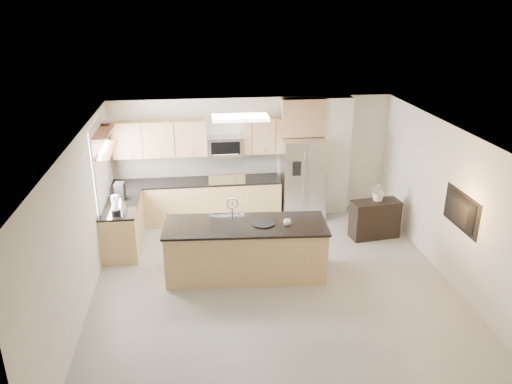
{
  "coord_description": "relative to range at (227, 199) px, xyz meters",
  "views": [
    {
      "loc": [
        -1.2,
        -7.1,
        4.57
      ],
      "look_at": [
        -0.16,
        1.3,
        1.24
      ],
      "focal_mm": 35.0,
      "sensor_mm": 36.0,
      "label": 1
    }
  ],
  "objects": [
    {
      "name": "credenza",
      "position": [
        2.91,
        -1.23,
        -0.09
      ],
      "size": [
        1.01,
        0.52,
        0.77
      ],
      "primitive_type": "cube",
      "rotation": [
        0.0,
        0.0,
        0.12
      ],
      "color": "black",
      "rests_on": "floor"
    },
    {
      "name": "shelf_upper",
      "position": [
        -2.25,
        -0.97,
        1.85
      ],
      "size": [
        0.3,
        1.2,
        0.04
      ],
      "primitive_type": "cube",
      "color": "#97583C",
      "rests_on": "wall_left"
    },
    {
      "name": "left_counter",
      "position": [
        -2.07,
        -1.07,
        -0.01
      ],
      "size": [
        0.66,
        1.5,
        0.92
      ],
      "color": "#D6B276",
      "rests_on": "floor"
    },
    {
      "name": "bowl",
      "position": [
        -2.25,
        -0.61,
        1.91
      ],
      "size": [
        0.39,
        0.39,
        0.08
      ],
      "primitive_type": "imported",
      "rotation": [
        0.0,
        0.0,
        0.19
      ],
      "color": "silver",
      "rests_on": "shelf_upper"
    },
    {
      "name": "shelf_lower",
      "position": [
        -2.25,
        -0.97,
        1.48
      ],
      "size": [
        0.3,
        1.2,
        0.04
      ],
      "primitive_type": "cube",
      "color": "#97583C",
      "rests_on": "wall_left"
    },
    {
      "name": "coffee_maker",
      "position": [
        -2.09,
        -0.86,
        0.6
      ],
      "size": [
        0.19,
        0.22,
        0.33
      ],
      "color": "black",
      "rests_on": "left_counter"
    },
    {
      "name": "platter",
      "position": [
        0.47,
        -2.38,
        0.5
      ],
      "size": [
        0.51,
        0.51,
        0.02
      ],
      "primitive_type": "cylinder",
      "rotation": [
        0.0,
        0.0,
        -0.29
      ],
      "color": "black",
      "rests_on": "island"
    },
    {
      "name": "wall_back",
      "position": [
        0.6,
        0.33,
        0.83
      ],
      "size": [
        6.0,
        0.02,
        2.6
      ],
      "primitive_type": "cube",
      "color": "beige",
      "rests_on": "floor"
    },
    {
      "name": "flower_vase",
      "position": [
        2.96,
        -1.18,
        0.6
      ],
      "size": [
        0.65,
        0.6,
        0.6
      ],
      "primitive_type": "imported",
      "rotation": [
        0.0,
        0.0,
        -0.28
      ],
      "color": "silver",
      "rests_on": "credenza"
    },
    {
      "name": "window",
      "position": [
        -2.38,
        -1.07,
        1.18
      ],
      "size": [
        0.04,
        1.15,
        1.65
      ],
      "color": "white",
      "rests_on": "wall_left"
    },
    {
      "name": "upper_cabinets",
      "position": [
        -0.7,
        0.16,
        1.35
      ],
      "size": [
        3.5,
        0.33,
        0.75
      ],
      "color": "tan",
      "rests_on": "wall_back"
    },
    {
      "name": "range",
      "position": [
        0.0,
        0.0,
        0.0
      ],
      "size": [
        0.76,
        0.64,
        1.14
      ],
      "color": "black",
      "rests_on": "floor"
    },
    {
      "name": "refrigerator",
      "position": [
        1.66,
        -0.05,
        0.42
      ],
      "size": [
        0.92,
        0.78,
        1.78
      ],
      "color": "silver",
      "rests_on": "floor"
    },
    {
      "name": "television",
      "position": [
        3.51,
        -3.12,
        0.88
      ],
      "size": [
        0.14,
        1.08,
        0.62
      ],
      "primitive_type": "imported",
      "rotation": [
        0.0,
        0.0,
        1.57
      ],
      "color": "black",
      "rests_on": "wall_right"
    },
    {
      "name": "ceiling",
      "position": [
        0.6,
        -2.92,
        2.13
      ],
      "size": [
        6.0,
        6.5,
        0.02
      ],
      "primitive_type": "cube",
      "color": "silver",
      "rests_on": "wall_back"
    },
    {
      "name": "blender",
      "position": [
        -2.07,
        -1.63,
        0.61
      ],
      "size": [
        0.17,
        0.17,
        0.38
      ],
      "color": "black",
      "rests_on": "left_counter"
    },
    {
      "name": "floor",
      "position": [
        0.6,
        -2.92,
        -0.47
      ],
      "size": [
        6.5,
        6.5,
        0.0
      ],
      "primitive_type": "plane",
      "color": "#979690",
      "rests_on": "ground"
    },
    {
      "name": "wall_left",
      "position": [
        -2.4,
        -2.92,
        0.83
      ],
      "size": [
        0.02,
        6.5,
        2.6
      ],
      "primitive_type": "cube",
      "color": "beige",
      "rests_on": "floor"
    },
    {
      "name": "wall_right",
      "position": [
        3.6,
        -2.92,
        0.83
      ],
      "size": [
        0.02,
        6.5,
        2.6
      ],
      "primitive_type": "cube",
      "color": "beige",
      "rests_on": "floor"
    },
    {
      "name": "cup",
      "position": [
        0.87,
        -2.48,
        0.54
      ],
      "size": [
        0.16,
        0.16,
        0.1
      ],
      "primitive_type": "imported",
      "rotation": [
        0.0,
        0.0,
        -0.39
      ],
      "color": "white",
      "rests_on": "island"
    },
    {
      "name": "ceiling_fixture",
      "position": [
        0.2,
        -1.32,
        2.09
      ],
      "size": [
        1.0,
        0.5,
        0.06
      ],
      "primitive_type": "cube",
      "color": "white",
      "rests_on": "ceiling"
    },
    {
      "name": "wall_front",
      "position": [
        0.6,
        -6.17,
        0.83
      ],
      "size": [
        6.0,
        0.02,
        2.6
      ],
      "primitive_type": "cube",
      "color": "beige",
      "rests_on": "floor"
    },
    {
      "name": "island",
      "position": [
        0.17,
        -2.36,
        0.01
      ],
      "size": [
        2.83,
        1.19,
        1.38
      ],
      "rotation": [
        0.0,
        0.0,
        -0.07
      ],
      "color": "#D6B276",
      "rests_on": "floor"
    },
    {
      "name": "microwave",
      "position": [
        0.0,
        0.12,
        1.16
      ],
      "size": [
        0.76,
        0.4,
        0.4
      ],
      "color": "silver",
      "rests_on": "upper_cabinets"
    },
    {
      "name": "kettle",
      "position": [
        -2.03,
        -1.28,
        0.56
      ],
      "size": [
        0.2,
        0.2,
        0.24
      ],
      "color": "silver",
      "rests_on": "left_counter"
    },
    {
      "name": "partition_column",
      "position": [
        2.42,
        0.18,
        0.83
      ],
      "size": [
        0.6,
        0.3,
        2.6
      ],
      "primitive_type": "cube",
      "color": "silver",
      "rests_on": "floor"
    },
    {
      "name": "back_counter",
      "position": [
        -0.63,
        0.01,
        -0.0
      ],
      "size": [
        3.55,
        0.66,
        1.44
      ],
      "color": "#D6B276",
      "rests_on": "floor"
    }
  ]
}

